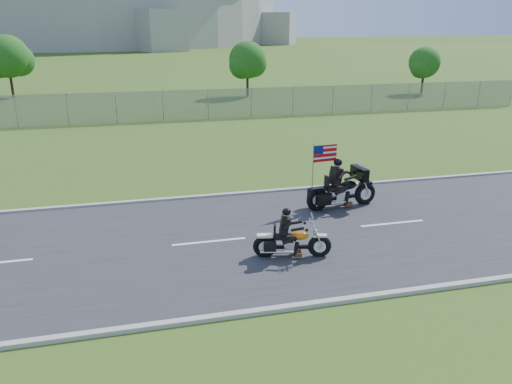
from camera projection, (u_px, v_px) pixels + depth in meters
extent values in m
plane|color=#2F5019|center=(274.00, 236.00, 15.31)|extent=(420.00, 420.00, 0.00)
cube|color=#28282B|center=(274.00, 236.00, 15.30)|extent=(120.00, 8.00, 0.04)
cube|color=#9E9B93|center=(245.00, 193.00, 19.01)|extent=(120.00, 0.18, 0.12)
cube|color=#9E9B93|center=(321.00, 303.00, 11.57)|extent=(120.00, 0.18, 0.12)
cube|color=gray|center=(116.00, 108.00, 32.25)|extent=(60.00, 0.03, 2.00)
cylinder|color=#A3A099|center=(76.00, 10.00, 163.90)|extent=(130.00, 130.00, 20.00)
cylinder|color=#382316|center=(247.00, 82.00, 43.83)|extent=(0.22, 0.22, 2.52)
sphere|color=#265316|center=(247.00, 60.00, 43.22)|extent=(3.20, 3.20, 3.20)
sphere|color=#265316|center=(253.00, 64.00, 43.92)|extent=(2.40, 2.40, 2.40)
sphere|color=#265316|center=(242.00, 66.00, 42.88)|extent=(2.24, 2.24, 2.24)
cylinder|color=#382316|center=(11.00, 82.00, 42.97)|extent=(0.22, 0.22, 2.80)
sphere|color=#265316|center=(7.00, 56.00, 42.29)|extent=(3.60, 3.60, 3.60)
sphere|color=#265316|center=(18.00, 61.00, 43.08)|extent=(2.70, 2.70, 2.70)
cylinder|color=#382316|center=(422.00, 81.00, 45.64)|extent=(0.22, 0.22, 2.24)
sphere|color=#265316|center=(424.00, 62.00, 45.09)|extent=(2.80, 2.80, 2.80)
sphere|color=#265316|center=(427.00, 66.00, 45.71)|extent=(2.10, 2.10, 2.10)
sphere|color=#265316|center=(421.00, 67.00, 44.79)|extent=(1.96, 1.96, 1.96)
torus|color=black|center=(320.00, 246.00, 13.84)|extent=(0.68, 0.30, 0.66)
torus|color=black|center=(265.00, 246.00, 13.82)|extent=(0.68, 0.30, 0.66)
ellipsoid|color=orange|center=(300.00, 235.00, 13.73)|extent=(0.55, 0.39, 0.25)
cube|color=black|center=(283.00, 237.00, 13.73)|extent=(0.54, 0.37, 0.11)
cube|color=black|center=(285.00, 225.00, 13.62)|extent=(0.29, 0.40, 0.49)
sphere|color=black|center=(286.00, 212.00, 13.50)|extent=(0.29, 0.29, 0.24)
cube|color=silver|center=(313.00, 221.00, 13.60)|extent=(0.13, 0.41, 0.36)
torus|color=black|center=(365.00, 194.00, 17.86)|extent=(0.84, 0.29, 0.82)
torus|color=black|center=(317.00, 200.00, 17.24)|extent=(0.84, 0.29, 0.82)
ellipsoid|color=black|center=(348.00, 185.00, 17.50)|extent=(0.66, 0.43, 0.31)
cube|color=black|center=(334.00, 188.00, 17.32)|extent=(0.65, 0.40, 0.13)
cube|color=black|center=(336.00, 176.00, 17.20)|extent=(0.32, 0.47, 0.61)
sphere|color=black|center=(338.00, 162.00, 17.07)|extent=(0.33, 0.33, 0.30)
cube|color=black|center=(360.00, 173.00, 17.51)|extent=(0.35, 0.91, 0.45)
cube|color=#B70C11|center=(325.00, 153.00, 17.04)|extent=(0.89, 0.12, 0.58)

